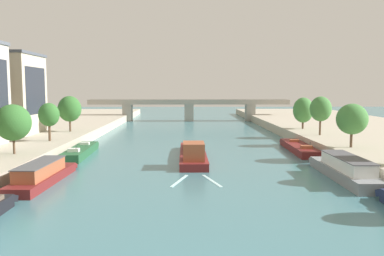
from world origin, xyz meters
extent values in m
cube|color=maroon|center=(-0.05, 38.42, 0.48)|extent=(3.71, 19.53, 0.96)
cube|color=maroon|center=(-0.02, 48.53, 0.58)|extent=(3.47, 1.22, 0.84)
cube|color=maroon|center=(-0.05, 38.42, 0.99)|extent=(3.78, 19.53, 0.06)
cube|color=#9E5133|center=(-0.07, 31.78, 2.15)|extent=(2.75, 3.91, 2.26)
cube|color=black|center=(-0.07, 33.75, 2.49)|extent=(2.19, 0.04, 0.63)
cube|color=brown|center=(-0.05, 40.37, 1.20)|extent=(2.88, 10.16, 0.36)
cylinder|color=#232328|center=(0.48, 32.56, 1.57)|extent=(0.07, 0.07, 1.10)
cube|color=silver|center=(1.79, 24.36, 0.01)|extent=(1.98, 5.87, 0.03)
cube|color=silver|center=(-1.81, 24.37, 0.01)|extent=(2.02, 5.86, 0.03)
cube|color=black|center=(-17.03, 15.42, 0.62)|extent=(1.81, 1.23, 0.88)
cube|color=maroon|center=(-16.65, 23.62, 0.47)|extent=(3.46, 13.52, 0.93)
cube|color=maroon|center=(-16.38, 30.67, 0.56)|extent=(2.84, 1.31, 0.83)
cube|color=maroon|center=(-16.65, 23.62, 0.96)|extent=(3.51, 13.53, 0.06)
cube|color=#9E5133|center=(-16.67, 22.95, 1.66)|extent=(2.74, 8.68, 1.34)
cube|color=#4C4C51|center=(-16.67, 22.95, 2.38)|extent=(2.93, 8.94, 0.08)
cylinder|color=#232328|center=(-16.36, 19.58, 1.54)|extent=(0.07, 0.07, 1.10)
cube|color=#235633|center=(-17.25, 41.35, 0.58)|extent=(3.23, 14.37, 1.17)
cube|color=#235633|center=(-17.48, 48.85, 0.70)|extent=(2.69, 1.33, 0.95)
cube|color=#235633|center=(-17.25, 41.35, 1.20)|extent=(3.28, 14.37, 0.06)
cube|color=white|center=(-17.35, 44.50, 1.43)|extent=(1.42, 0.94, 0.40)
cube|color=white|center=(-17.13, 37.35, 1.47)|extent=(1.57, 1.15, 0.48)
cylinder|color=#232328|center=(-16.70, 37.08, 1.78)|extent=(0.07, 0.07, 1.10)
cube|color=gray|center=(16.98, 25.17, 0.59)|extent=(3.31, 15.22, 1.18)
cube|color=gray|center=(17.07, 33.12, 0.71)|extent=(3.01, 1.28, 0.96)
cube|color=gray|center=(16.98, 25.17, 1.21)|extent=(3.38, 15.22, 0.06)
cube|color=white|center=(16.97, 24.41, 1.91)|extent=(2.69, 9.75, 1.35)
cube|color=#4C4C51|center=(16.97, 24.41, 2.63)|extent=(2.88, 10.04, 0.08)
cylinder|color=#232328|center=(17.41, 20.61, 1.79)|extent=(0.07, 0.07, 1.10)
cube|color=maroon|center=(17.45, 44.72, 0.53)|extent=(3.60, 15.58, 1.05)
cube|color=maroon|center=(17.74, 52.81, 0.63)|extent=(2.93, 1.33, 0.89)
cube|color=maroon|center=(17.45, 44.72, 1.08)|extent=(3.66, 15.58, 0.06)
cube|color=#9E5133|center=(17.57, 48.12, 1.31)|extent=(1.55, 0.95, 0.40)
cube|color=#9E5133|center=(17.29, 40.39, 1.35)|extent=(1.71, 1.16, 0.48)
cylinder|color=#232328|center=(17.74, 40.06, 1.66)|extent=(0.07, 0.07, 1.10)
cylinder|color=brown|center=(-22.95, 31.27, 3.32)|extent=(0.29, 0.29, 2.75)
ellipsoid|color=#336B2D|center=(-22.95, 31.27, 5.96)|extent=(4.47, 4.47, 4.62)
cylinder|color=brown|center=(-22.67, 43.74, 3.53)|extent=(0.40, 0.40, 3.16)
ellipsoid|color=#336B2D|center=(-22.67, 43.74, 6.12)|extent=(3.24, 3.24, 3.70)
cylinder|color=brown|center=(-23.40, 57.50, 3.45)|extent=(0.37, 0.37, 3.01)
ellipsoid|color=#336B2D|center=(-23.40, 57.50, 6.32)|extent=(4.41, 4.41, 4.93)
cylinder|color=brown|center=(22.30, 36.15, 3.36)|extent=(0.36, 0.36, 2.82)
ellipsoid|color=#427F3D|center=(22.30, 36.15, 5.96)|extent=(4.32, 4.32, 4.34)
cylinder|color=brown|center=(22.84, 50.75, 3.68)|extent=(0.35, 0.35, 3.46)
ellipsoid|color=#427F3D|center=(22.84, 50.75, 6.62)|extent=(3.79, 3.79, 4.42)
cylinder|color=brown|center=(23.09, 61.94, 3.16)|extent=(0.40, 0.40, 2.42)
ellipsoid|color=#427F3D|center=(23.09, 61.94, 5.80)|extent=(4.12, 4.12, 5.18)
cube|color=beige|center=(-35.15, 54.57, 9.09)|extent=(13.07, 11.83, 14.28)
cube|color=#232833|center=(-28.60, 54.57, 9.80)|extent=(0.04, 9.47, 8.57)
cube|color=#9E998E|center=(0.00, 105.18, 5.53)|extent=(62.49, 4.40, 0.60)
cube|color=#9E998E|center=(0.00, 103.18, 6.28)|extent=(62.49, 0.30, 0.90)
cube|color=#9E998E|center=(0.00, 107.18, 6.28)|extent=(62.49, 0.30, 0.90)
cube|color=#9E998E|center=(-19.25, 105.18, 2.61)|extent=(2.80, 3.60, 5.23)
cube|color=#9E998E|center=(0.00, 105.18, 2.61)|extent=(2.80, 3.60, 5.23)
cube|color=#9E998E|center=(19.25, 105.18, 2.61)|extent=(2.80, 3.60, 5.23)
camera|label=1|loc=(-1.14, -18.97, 10.30)|focal=37.09mm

